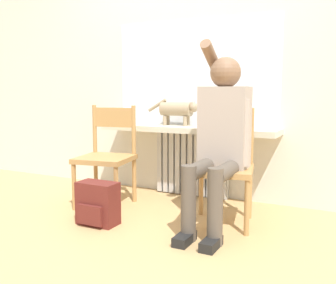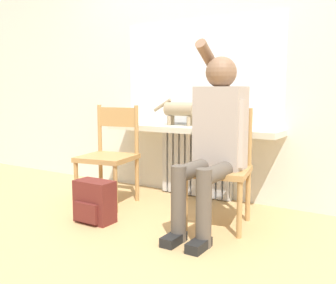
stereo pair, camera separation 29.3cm
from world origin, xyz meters
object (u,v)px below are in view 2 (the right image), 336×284
Objects in this scene: person at (215,135)px; cat at (182,110)px; chair_left at (110,154)px; chair_right at (220,166)px; backpack at (94,202)px.

cat is (-0.62, 0.61, 0.13)m from person.
cat is (0.42, 0.50, 0.37)m from chair_left.
backpack is (-0.80, -0.45, -0.28)m from chair_right.
chair_left is 1.00× the size of chair_right.
cat is at bearing 128.06° from chair_right.
chair_right is at bearing -9.48° from chair_left.
cat is 1.61× the size of backpack.
backpack is at bearing -72.11° from chair_left.
chair_right is at bearing -39.54° from cat.
cat is at bearing 135.37° from person.
chair_right is 0.26m from person.
person is (1.04, -0.11, 0.23)m from chair_left.
chair_right is 0.87m from cat.
chair_right is at bearing 94.94° from person.
chair_left is at bearing 167.57° from chair_right.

